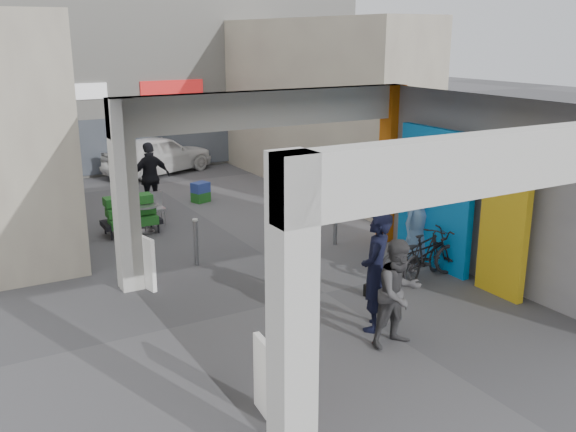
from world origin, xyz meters
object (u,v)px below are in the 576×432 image
border_collie (376,285)px  man_back_turned (399,293)px  bicycle_front (422,254)px  man_elderly (418,223)px  man_crates (151,177)px  cafe_set (138,218)px  produce_stand (131,219)px  man_with_dog (376,272)px  bicycle_rear (425,256)px  white_van (158,154)px

border_collie → man_back_turned: (-0.81, -1.58, 0.60)m
man_back_turned → bicycle_front: (2.18, 1.96, -0.36)m
border_collie → man_back_turned: man_back_turned is taller
man_elderly → man_crates: 7.36m
man_elderly → bicycle_front: (-0.56, -0.80, -0.34)m
cafe_set → produce_stand: 0.34m
man_with_dog → bicycle_front: bearing=172.2°
produce_stand → man_with_dog: man_with_dog is taller
man_crates → cafe_set: bearing=51.9°
man_with_dog → man_elderly: (2.70, 2.14, -0.15)m
produce_stand → man_with_dog: 7.20m
man_crates → bicycle_front: size_ratio=1.04×
produce_stand → bicycle_rear: (4.05, -5.66, 0.13)m
man_elderly → man_crates: size_ratio=0.87×
man_elderly → border_collie: bearing=-156.4°
man_with_dog → man_elderly: man_with_dog is taller
bicycle_rear → white_van: 11.92m
bicycle_front → white_van: white_van is taller
border_collie → man_back_turned: 1.87m
border_collie → man_crates: (-1.64, 7.62, 0.69)m
cafe_set → man_with_dog: 7.38m
border_collie → man_back_turned: bearing=-133.6°
man_elderly → man_crates: man_crates is taller
bicycle_rear → bicycle_front: bearing=-21.2°
man_elderly → bicycle_front: size_ratio=0.91×
man_with_dog → bicycle_rear: bearing=170.4°
white_van → cafe_set: bearing=135.9°
man_crates → bicycle_rear: (3.01, -7.33, -0.45)m
cafe_set → border_collie: cafe_set is taller
man_with_dog → man_elderly: bearing=178.5°
man_with_dog → bicycle_front: 2.58m
border_collie → bicycle_rear: size_ratio=0.38×
man_back_turned → white_van: man_back_turned is taller
border_collie → man_with_dog: size_ratio=0.31×
produce_stand → bicycle_rear: 6.96m
border_collie → man_crates: man_crates is taller
border_collie → man_crates: bearing=85.5°
man_crates → bicycle_front: man_crates is taller
cafe_set → man_with_dog: (1.68, -7.15, 0.68)m
man_elderly → bicycle_rear: size_ratio=1.03×
border_collie → bicycle_rear: bearing=-4.6°
produce_stand → man_with_dog: bearing=-63.4°
man_elderly → man_crates: bearing=111.2°
produce_stand → border_collie: bearing=-54.6°
man_elderly → white_van: bearing=91.9°
produce_stand → bicycle_front: size_ratio=0.75×
produce_stand → man_back_turned: bearing=-64.8°
bicycle_front → white_van: (-1.31, 11.76, 0.19)m
man_back_turned → bicycle_rear: bearing=38.6°
border_collie → man_elderly: man_elderly is taller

